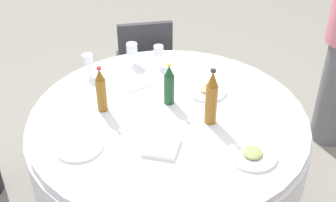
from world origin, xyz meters
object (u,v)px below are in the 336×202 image
Objects in this scene: bottle_amber_north at (101,91)px; wine_glass_south at (159,52)px; wine_glass_outer at (132,50)px; wine_glass_right at (88,60)px; bottle_dark_green_front at (169,85)px; plate_east at (252,155)px; plate_far at (79,147)px; plate_rear at (207,91)px; dining_table at (168,135)px; bottle_amber_near at (211,98)px; chair_right at (144,60)px.

wine_glass_south is (-0.52, 0.28, -0.03)m from bottle_amber_north.
wine_glass_right is at bearing -57.39° from wine_glass_outer.
bottle_dark_green_front is 1.78× the size of wine_glass_outer.
plate_far is at bearing -91.43° from plate_east.
plate_rear is (-0.55, 0.65, 0.00)m from plate_far.
bottle_dark_green_front reaches higher than wine_glass_south.
bottle_dark_green_front is at bearing -179.97° from dining_table.
bottle_amber_north reaches higher than dining_table.
wine_glass_south is at bearing 108.36° from wine_glass_right.
wine_glass_right is 0.62× the size of plate_rear.
wine_glass_south is at bearing -152.02° from bottle_amber_near.
wine_glass_south is 0.99× the size of wine_glass_right.
plate_far is at bearing -69.09° from bottle_amber_near.
bottle_amber_north is at bearing -110.68° from chair_right.
wine_glass_outer is at bearing -124.11° from plate_rear.
dining_table is at bearing -42.44° from plate_rear.
chair_right is at bearing -166.89° from dining_table.
bottle_amber_near is 1.40× the size of plate_rear.
dining_table is at bearing 52.09° from wine_glass_right.
chair_right is at bearing 176.40° from wine_glass_outer.
plate_east is (0.73, 0.95, -0.09)m from wine_glass_right.
bottle_amber_near reaches higher than bottle_dark_green_front.
plate_rear is at bearing 55.89° from wine_glass_outer.
chair_right is at bearing -156.41° from bottle_amber_near.
wine_glass_south is at bearing -170.72° from dining_table.
plate_east is (0.90, 0.70, -0.09)m from wine_glass_outer.
wine_glass_outer is (-0.62, -0.50, -0.05)m from bottle_amber_near.
dining_table is at bearing -90.00° from chair_right.
plate_far is at bearing -54.69° from dining_table.
wine_glass_right is 0.75m from chair_right.
bottle_dark_green_front is 0.27m from plate_rear.
bottle_amber_near is 0.69m from wine_glass_south.
bottle_amber_north reaches higher than plate_far.
wine_glass_outer is (-0.45, -0.27, -0.02)m from bottle_dark_green_front.
plate_east is at bearing 20.14° from plate_rear.
bottle_amber_near is (0.17, 0.23, 0.03)m from bottle_dark_green_front.
wine_glass_right reaches higher than dining_table.
bottle_amber_near reaches higher than plate_far.
bottle_amber_near reaches higher than bottle_amber_north.
dining_table is 0.46m from bottle_amber_north.
plate_rear is at bearing 137.56° from dining_table.
bottle_amber_near reaches higher than plate_east.
wine_glass_right is 0.16× the size of chair_right.
bottle_amber_near is 1.35× the size of plate_east.
bottle_amber_north reaches higher than plate_east.
wine_glass_outer is 0.31m from wine_glass_right.
bottle_dark_green_front reaches higher than plate_rear.
plate_east is at bearing 65.91° from bottle_amber_north.
wine_glass_right reaches higher than plate_east.
bottle_amber_near reaches higher than dining_table.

